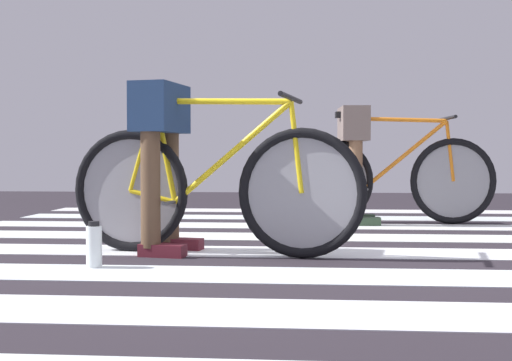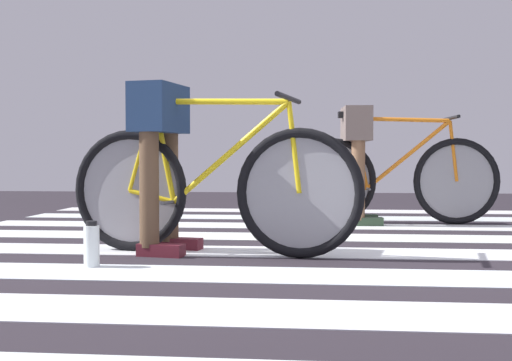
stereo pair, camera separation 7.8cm
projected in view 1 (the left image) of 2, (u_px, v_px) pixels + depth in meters
The scene contains 7 objects.
ground at pixel (276, 260), 3.66m from camera, with size 18.00×14.00×0.02m.
crosswalk_markings at pixel (295, 253), 3.85m from camera, with size 5.33×6.55×0.00m.
bicycle_1_of_2 at pixel (212, 187), 3.76m from camera, with size 1.72×0.55×0.93m.
cyclist_1_of_2 at pixel (161, 144), 3.84m from camera, with size 0.38×0.44×0.98m.
bicycle_2_of_2 at pixel (391, 178), 5.52m from camera, with size 1.74×0.52×0.93m.
cyclist_2_of_2 at pixel (354, 149), 5.51m from camera, with size 0.34×0.42×0.97m.
water_bottle at pixel (94, 246), 3.32m from camera, with size 0.08×0.08×0.23m.
Camera 1 is at (0.18, -3.64, 0.57)m, focal length 46.71 mm.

